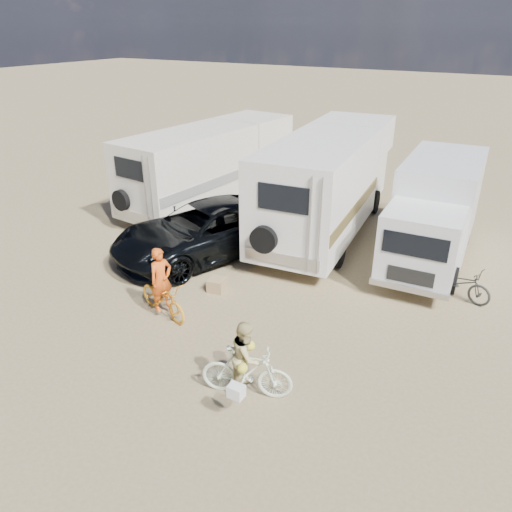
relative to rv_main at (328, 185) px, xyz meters
The scene contains 12 objects.
ground 7.60m from the rv_main, 93.58° to the right, with size 140.00×140.00×0.00m, color #937D57.
rv_main is the anchor object (origin of this frame).
rv_left 5.11m from the rv_main, behind, with size 2.42×7.98×3.06m, color beige, non-canonical shape.
box_truck 3.66m from the rv_main, ahead, with size 2.12×6.05×3.00m, color silver, non-canonical shape.
dark_suv 4.54m from the rv_main, 124.64° to the right, with size 2.73×5.93×1.65m, color black.
bike_man 7.34m from the rv_main, 101.19° to the right, with size 0.62×1.78×0.94m, color orange.
bike_woman 8.86m from the rv_main, 77.41° to the right, with size 0.52×1.82×1.10m, color beige.
rider_man 7.29m from the rv_main, 101.19° to the right, with size 0.60×0.39×1.64m, color #DE5515.
rider_woman 8.83m from the rv_main, 77.41° to the right, with size 0.73×0.57×1.51m, color tan.
bike_parked 5.57m from the rv_main, 27.45° to the right, with size 0.61×1.76×0.93m, color #292B28.
cooler 3.30m from the rv_main, 105.48° to the right, with size 0.53×0.38×0.42m, color #2C5F95.
crate 5.71m from the rv_main, 99.69° to the right, with size 0.44×0.44×0.36m, color #987A51.
Camera 1 is at (6.31, -7.62, 6.69)m, focal length 34.25 mm.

